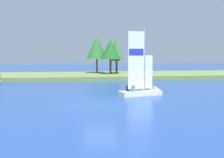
# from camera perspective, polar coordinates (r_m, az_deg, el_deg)

# --- Properties ---
(ground_plane) EXTENTS (200.00, 200.00, 0.00)m
(ground_plane) POSITION_cam_1_polar(r_m,az_deg,el_deg) (19.62, -2.41, -5.59)
(ground_plane) COLOR #234793
(shore_bank) EXTENTS (80.00, 12.78, 0.60)m
(shore_bank) POSITION_cam_1_polar(r_m,az_deg,el_deg) (43.92, -5.94, 0.68)
(shore_bank) COLOR olive
(shore_bank) RESTS_ON ground
(shoreline_tree_left) EXTENTS (3.55, 3.55, 6.22)m
(shoreline_tree_left) POSITION_cam_1_polar(r_m,az_deg,el_deg) (46.23, -3.22, 6.61)
(shoreline_tree_left) COLOR brown
(shoreline_tree_left) RESTS_ON shore_bank
(shoreline_tree_midleft) EXTENTS (3.40, 3.40, 5.50)m
(shoreline_tree_midleft) POSITION_cam_1_polar(r_m,az_deg,el_deg) (43.81, -0.31, 6.22)
(shoreline_tree_midleft) COLOR brown
(shoreline_tree_midleft) RESTS_ON shore_bank
(shoreline_tree_centre) EXTENTS (2.07, 2.07, 6.25)m
(shoreline_tree_centre) POSITION_cam_1_polar(r_m,az_deg,el_deg) (45.32, 0.98, 6.45)
(shoreline_tree_centre) COLOR brown
(shoreline_tree_centre) RESTS_ON shore_bank
(sailboat) EXTENTS (4.48, 2.35, 6.48)m
(sailboat) POSITION_cam_1_polar(r_m,az_deg,el_deg) (24.95, 7.37, -2.27)
(sailboat) COLOR silver
(sailboat) RESTS_ON ground
(channel_buoy) EXTENTS (0.42, 0.42, 0.42)m
(channel_buoy) POSITION_cam_1_polar(r_m,az_deg,el_deg) (31.45, 7.61, -1.22)
(channel_buoy) COLOR #E54C19
(channel_buoy) RESTS_ON ground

